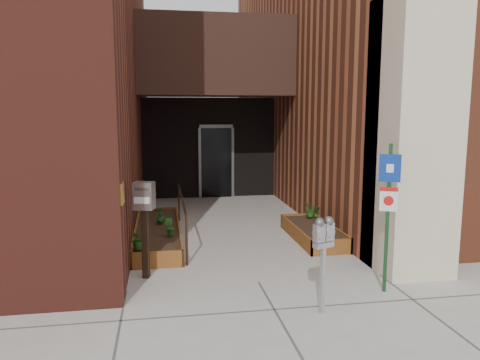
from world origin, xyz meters
name	(u,v)px	position (x,y,z in m)	size (l,w,h in m)	color
ground	(259,283)	(0.00, 0.00, 0.00)	(80.00, 80.00, 0.00)	#9E9991
architecture	(203,26)	(-0.18, 6.89, 4.98)	(20.00, 14.60, 10.00)	maroon
planter_left	(158,233)	(-1.55, 2.70, 0.13)	(0.90, 3.60, 0.30)	brown
planter_right	(313,233)	(1.60, 2.20, 0.13)	(0.80, 2.20, 0.30)	brown
handrail	(182,204)	(-1.05, 2.65, 0.75)	(0.04, 3.34, 0.90)	black
parking_meter	(324,239)	(0.58, -1.21, 1.00)	(0.30, 0.20, 1.30)	#A4A4A7
sign_post	(388,202)	(1.74, -0.65, 1.34)	(0.28, 0.13, 2.18)	#15391B
payment_dropbox	(144,209)	(-1.72, 0.52, 1.11)	(0.36, 0.30, 1.54)	black
shrub_left_a	(139,239)	(-1.85, 1.10, 0.48)	(0.33, 0.33, 0.36)	#224F16
shrub_left_b	(169,227)	(-1.32, 1.93, 0.46)	(0.18, 0.18, 0.32)	#1F5D1A
shrub_left_c	(160,215)	(-1.49, 2.96, 0.47)	(0.19, 0.19, 0.33)	#175117
shrub_left_d	(154,201)	(-1.64, 4.30, 0.51)	(0.22, 0.22, 0.41)	#225418
shrub_right_a	(326,229)	(1.55, 1.30, 0.45)	(0.17, 0.17, 0.31)	#1D5E1B
shrub_right_b	(317,212)	(1.85, 2.71, 0.45)	(0.16, 0.16, 0.30)	#1B5418
shrub_right_c	(311,210)	(1.78, 2.93, 0.46)	(0.30, 0.30, 0.33)	#225F1B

